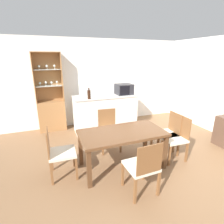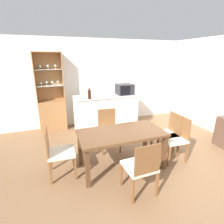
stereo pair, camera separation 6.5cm
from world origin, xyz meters
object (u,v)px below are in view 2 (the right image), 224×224
(dining_table, at_px, (121,136))
(dining_chair_side_left_far, at_px, (59,152))
(display_cabinet, at_px, (52,109))
(dining_chair_side_right_near, at_px, (175,138))
(microwave, at_px, (125,89))
(dining_chair_side_right_far, at_px, (167,134))
(dining_chair_head_far, at_px, (109,130))
(wine_bottle, at_px, (89,94))
(dining_chair_head_near, at_px, (141,167))

(dining_table, bearing_deg, dining_chair_side_left_far, 173.71)
(display_cabinet, xyz_separation_m, dining_chair_side_right_near, (2.26, -2.48, -0.16))
(microwave, bearing_deg, dining_chair_side_right_far, -80.50)
(dining_chair_side_left_far, xyz_separation_m, dining_chair_head_far, (1.12, 0.62, 0.00))
(microwave, bearing_deg, dining_chair_side_left_far, -139.70)
(dining_chair_side_right_far, xyz_separation_m, wine_bottle, (-1.35, 1.45, 0.67))
(dining_chair_head_far, xyz_separation_m, dining_chair_side_right_near, (1.12, -0.87, 0.00))
(dining_chair_side_right_near, bearing_deg, dining_chair_side_left_far, 85.99)
(dining_table, height_order, dining_chair_side_right_near, dining_chair_side_right_near)
(wine_bottle, bearing_deg, dining_chair_side_left_far, -121.90)
(dining_chair_side_left_far, xyz_separation_m, wine_bottle, (0.90, 1.44, 0.67))
(dining_chair_side_right_far, bearing_deg, dining_chair_side_right_near, -175.86)
(dining_chair_side_right_near, relative_size, microwave, 2.03)
(dining_chair_side_left_far, xyz_separation_m, microwave, (1.96, 1.66, 0.69))
(dining_table, relative_size, microwave, 3.51)
(dining_chair_head_far, xyz_separation_m, dining_chair_side_right_far, (1.12, -0.63, 0.00))
(dining_table, xyz_separation_m, dining_chair_side_right_far, (1.12, 0.12, -0.17))
(dining_chair_head_near, xyz_separation_m, dining_chair_head_far, (0.00, 1.49, 0.00))
(display_cabinet, xyz_separation_m, microwave, (1.98, -0.56, 0.53))
(dining_chair_side_right_far, distance_m, dining_chair_side_right_near, 0.24)
(display_cabinet, relative_size, dining_chair_side_left_far, 2.39)
(wine_bottle, bearing_deg, microwave, 11.82)
(dining_chair_side_left_far, bearing_deg, display_cabinet, -177.02)
(display_cabinet, bearing_deg, microwave, -15.90)
(dining_chair_side_right_far, bearing_deg, dining_chair_head_near, 131.71)
(dining_table, xyz_separation_m, dining_chair_side_left_far, (-1.12, 0.12, -0.17))
(dining_chair_head_near, relative_size, dining_chair_side_right_far, 1.00)
(dining_table, bearing_deg, dining_chair_side_right_near, -6.28)
(dining_chair_side_left_far, xyz_separation_m, dining_chair_side_right_near, (2.24, -0.25, 0.00))
(dining_chair_head_near, height_order, wine_bottle, wine_bottle)
(dining_chair_side_right_far, bearing_deg, microwave, 13.62)
(display_cabinet, xyz_separation_m, dining_chair_head_near, (1.14, -3.10, -0.16))
(display_cabinet, height_order, dining_chair_side_right_far, display_cabinet)
(dining_chair_head_far, distance_m, dining_chair_side_right_near, 1.41)
(dining_chair_side_right_near, distance_m, microwave, 2.05)
(dining_chair_head_far, bearing_deg, dining_chair_side_right_near, 146.47)
(dining_chair_side_right_near, relative_size, wine_bottle, 3.17)
(display_cabinet, distance_m, dining_chair_side_left_far, 2.23)
(dining_chair_head_far, height_order, dining_chair_side_right_near, same)
(display_cabinet, height_order, dining_chair_head_far, display_cabinet)
(display_cabinet, relative_size, dining_chair_head_far, 2.39)
(dining_chair_head_far, height_order, dining_chair_side_right_far, same)
(dining_chair_side_left_far, height_order, dining_chair_side_right_near, same)
(dining_chair_head_near, relative_size, dining_chair_side_right_near, 1.00)
(display_cabinet, height_order, microwave, display_cabinet)
(dining_table, bearing_deg, dining_chair_head_near, -89.90)
(dining_chair_head_near, distance_m, wine_bottle, 2.41)
(dining_chair_side_left_far, height_order, microwave, microwave)
(dining_chair_side_right_far, height_order, dining_chair_side_right_near, same)
(display_cabinet, xyz_separation_m, dining_chair_side_right_far, (2.26, -2.23, -0.16))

